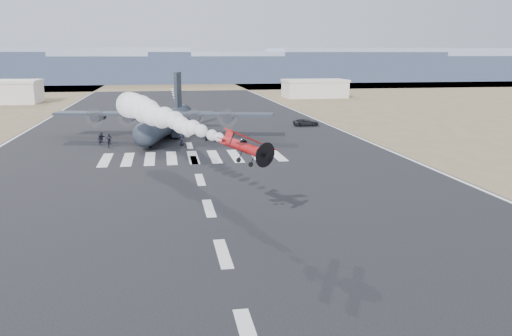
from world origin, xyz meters
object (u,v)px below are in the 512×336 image
object	(u,v)px
crew_c	(109,142)
crew_d	(109,139)
crew_g	(150,135)
hangar_right	(315,88)
crew_a	(214,137)
crew_e	(182,140)
aerobatic_biplane	(245,147)
crew_f	(102,137)
crew_b	(205,135)
crew_h	(100,140)
support_vehicle	(306,122)
transport_aircraft	(166,121)

from	to	relation	value
crew_c	crew_d	xyz separation A→B (m)	(-0.24, 3.20, 0.02)
crew_d	crew_g	distance (m)	7.01
hangar_right	crew_g	size ratio (longest dim) A/B	10.82
crew_a	crew_e	size ratio (longest dim) A/B	0.98
aerobatic_biplane	crew_e	size ratio (longest dim) A/B	3.11
crew_f	crew_d	bearing A→B (deg)	-117.64
hangar_right	crew_g	world-z (taller)	hangar_right
crew_c	crew_f	xyz separation A→B (m)	(-1.65, 5.43, -0.00)
crew_b	crew_c	xyz separation A→B (m)	(-15.20, -4.19, -0.09)
crew_c	crew_h	world-z (taller)	crew_c
support_vehicle	crew_g	size ratio (longest dim) A/B	2.71
aerobatic_biplane	crew_a	world-z (taller)	aerobatic_biplane
aerobatic_biplane	crew_g	world-z (taller)	aerobatic_biplane
transport_aircraft	crew_e	bearing A→B (deg)	-62.99
crew_e	crew_f	distance (m)	13.88
hangar_right	transport_aircraft	distance (m)	94.05
crew_c	aerobatic_biplane	bearing A→B (deg)	-142.40
crew_b	crew_f	xyz separation A→B (m)	(-16.86, 1.24, -0.10)
crew_a	crew_f	size ratio (longest dim) A/B	0.99
aerobatic_biplane	transport_aircraft	xyz separation A→B (m)	(-5.90, 53.01, -4.20)
aerobatic_biplane	support_vehicle	distance (m)	67.11
crew_c	crew_e	world-z (taller)	crew_e
aerobatic_biplane	crew_c	size ratio (longest dim) A/B	3.13
support_vehicle	crew_d	xyz separation A→B (m)	(-37.07, -16.83, 0.15)
crew_b	crew_h	bearing A→B (deg)	-60.91
crew_f	crew_e	bearing A→B (deg)	-81.76
aerobatic_biplane	crew_f	size ratio (longest dim) A/B	3.15
hangar_right	crew_b	bearing A→B (deg)	-116.74
transport_aircraft	crew_c	world-z (taller)	transport_aircraft
hangar_right	crew_e	distance (m)	101.32
crew_c	crew_h	xyz separation A→B (m)	(-1.70, 3.01, -0.05)
support_vehicle	crew_a	xyz separation A→B (m)	(-20.29, -16.90, 0.12)
crew_d	hangar_right	bearing A→B (deg)	-122.67
transport_aircraft	crew_g	size ratio (longest dim) A/B	19.73
aerobatic_biplane	crew_c	xyz separation A→B (m)	(-14.84, 43.07, -6.15)
crew_d	crew_g	size ratio (longest dim) A/B	0.92
support_vehicle	crew_f	world-z (taller)	crew_f
transport_aircraft	hangar_right	bearing A→B (deg)	71.89
aerobatic_biplane	crew_g	bearing A→B (deg)	82.64
hangar_right	crew_h	world-z (taller)	hangar_right
transport_aircraft	crew_h	xyz separation A→B (m)	(-10.64, -6.92, -2.00)
crew_e	crew_g	bearing A→B (deg)	-24.32
support_vehicle	crew_b	world-z (taller)	crew_b
crew_a	crew_d	size ratio (longest dim) A/B	0.97
support_vehicle	aerobatic_biplane	bearing A→B (deg)	160.62
support_vehicle	crew_a	distance (m)	26.41
transport_aircraft	crew_g	bearing A→B (deg)	-112.39
crew_f	crew_h	distance (m)	2.42
crew_c	hangar_right	bearing A→B (deg)	-14.41
hangar_right	crew_c	bearing A→B (deg)	-123.00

